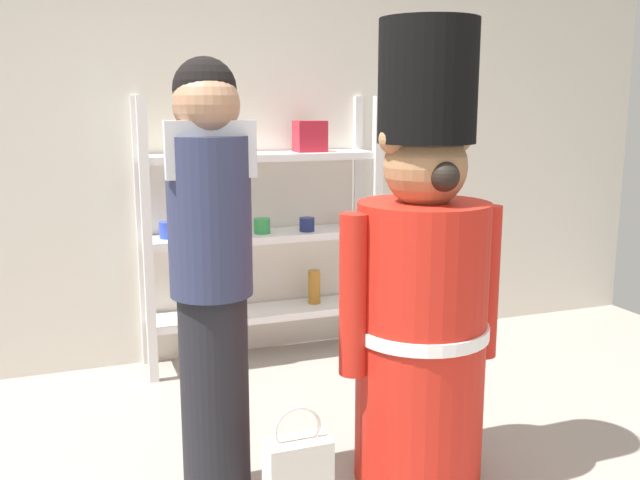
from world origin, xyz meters
TOP-DOWN VIEW (x-y plane):
  - back_wall at (0.00, 2.20)m, footprint 6.40×0.12m
  - merchandise_shelf at (0.43, 1.98)m, footprint 1.38×0.35m
  - teddy_bear_guard at (0.64, 0.44)m, footprint 0.69×0.53m
  - person_shopper at (-0.16, 0.57)m, footprint 0.32×0.30m
  - shopping_bag at (0.07, 0.29)m, footprint 0.23×0.13m

SIDE VIEW (x-z plane):
  - shopping_bag at x=0.07m, z-range -0.06..0.40m
  - teddy_bear_guard at x=0.64m, z-range -0.12..1.69m
  - merchandise_shelf at x=0.43m, z-range 0.02..1.56m
  - person_shopper at x=-0.16m, z-range 0.07..1.74m
  - back_wall at x=0.00m, z-range 0.00..2.60m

